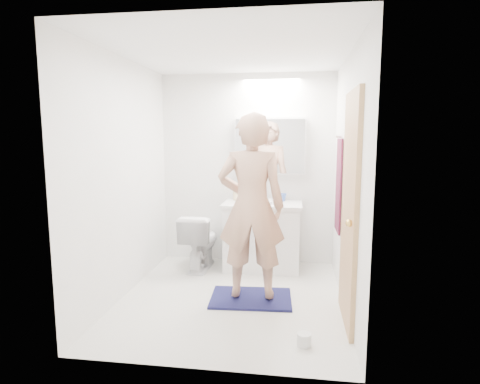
% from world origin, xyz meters
% --- Properties ---
extents(floor, '(2.50, 2.50, 0.00)m').
position_xyz_m(floor, '(0.00, 0.00, 0.00)').
color(floor, silver).
rests_on(floor, ground).
extents(ceiling, '(2.50, 2.50, 0.00)m').
position_xyz_m(ceiling, '(0.00, 0.00, 2.40)').
color(ceiling, white).
rests_on(ceiling, floor).
extents(wall_back, '(2.50, 0.00, 2.50)m').
position_xyz_m(wall_back, '(0.00, 1.25, 1.20)').
color(wall_back, white).
rests_on(wall_back, floor).
extents(wall_front, '(2.50, 0.00, 2.50)m').
position_xyz_m(wall_front, '(0.00, -1.25, 1.20)').
color(wall_front, white).
rests_on(wall_front, floor).
extents(wall_left, '(0.00, 2.50, 2.50)m').
position_xyz_m(wall_left, '(-1.10, 0.00, 1.20)').
color(wall_left, white).
rests_on(wall_left, floor).
extents(wall_right, '(0.00, 2.50, 2.50)m').
position_xyz_m(wall_right, '(1.10, 0.00, 1.20)').
color(wall_right, white).
rests_on(wall_right, floor).
extents(vanity_cabinet, '(0.90, 0.55, 0.78)m').
position_xyz_m(vanity_cabinet, '(0.23, 0.96, 0.39)').
color(vanity_cabinet, white).
rests_on(vanity_cabinet, floor).
extents(countertop, '(0.95, 0.58, 0.04)m').
position_xyz_m(countertop, '(0.23, 0.96, 0.80)').
color(countertop, silver).
rests_on(countertop, vanity_cabinet).
extents(sink_basin, '(0.36, 0.36, 0.03)m').
position_xyz_m(sink_basin, '(0.23, 0.99, 0.84)').
color(sink_basin, silver).
rests_on(sink_basin, countertop).
extents(faucet, '(0.02, 0.02, 0.16)m').
position_xyz_m(faucet, '(0.23, 1.19, 0.90)').
color(faucet, silver).
rests_on(faucet, countertop).
extents(medicine_cabinet, '(0.88, 0.14, 0.70)m').
position_xyz_m(medicine_cabinet, '(0.30, 1.18, 1.50)').
color(medicine_cabinet, white).
rests_on(medicine_cabinet, wall_back).
extents(mirror_panel, '(0.84, 0.01, 0.66)m').
position_xyz_m(mirror_panel, '(0.30, 1.10, 1.50)').
color(mirror_panel, silver).
rests_on(mirror_panel, medicine_cabinet).
extents(toilet, '(0.42, 0.69, 0.69)m').
position_xyz_m(toilet, '(-0.53, 0.85, 0.35)').
color(toilet, white).
rests_on(toilet, floor).
extents(bath_rug, '(0.83, 0.60, 0.02)m').
position_xyz_m(bath_rug, '(0.20, -0.01, 0.01)').
color(bath_rug, '#141740').
rests_on(bath_rug, floor).
extents(person, '(0.68, 0.47, 1.80)m').
position_xyz_m(person, '(0.20, -0.01, 0.95)').
color(person, tan).
rests_on(person, bath_rug).
extents(door, '(0.04, 0.80, 2.00)m').
position_xyz_m(door, '(1.08, -0.35, 1.00)').
color(door, tan).
rests_on(door, wall_right).
extents(door_knob, '(0.06, 0.06, 0.06)m').
position_xyz_m(door_knob, '(1.04, -0.65, 0.95)').
color(door_knob, gold).
rests_on(door_knob, door).
extents(towel, '(0.02, 0.42, 1.00)m').
position_xyz_m(towel, '(1.08, 0.55, 1.10)').
color(towel, '#101734').
rests_on(towel, wall_right).
extents(towel_hook, '(0.07, 0.02, 0.02)m').
position_xyz_m(towel_hook, '(1.07, 0.55, 1.62)').
color(towel_hook, silver).
rests_on(towel_hook, wall_right).
extents(soap_bottle_a, '(0.11, 0.11, 0.23)m').
position_xyz_m(soap_bottle_a, '(-0.12, 1.11, 0.94)').
color(soap_bottle_a, '#CEB585').
rests_on(soap_bottle_a, countertop).
extents(soap_bottle_b, '(0.11, 0.11, 0.18)m').
position_xyz_m(soap_bottle_b, '(0.00, 1.15, 0.91)').
color(soap_bottle_b, teal).
rests_on(soap_bottle_b, countertop).
extents(toothbrush_cup, '(0.13, 0.13, 0.10)m').
position_xyz_m(toothbrush_cup, '(0.46, 1.12, 0.87)').
color(toothbrush_cup, '#3D5FB8').
rests_on(toothbrush_cup, countertop).
extents(toilet_paper_roll, '(0.11, 0.11, 0.10)m').
position_xyz_m(toilet_paper_roll, '(0.71, -0.83, 0.05)').
color(toilet_paper_roll, silver).
rests_on(toilet_paper_roll, floor).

